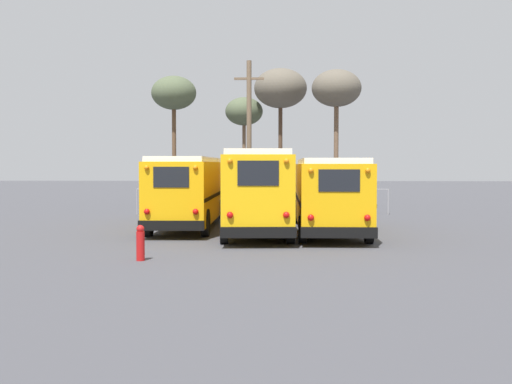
% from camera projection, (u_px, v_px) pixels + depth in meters
% --- Properties ---
extents(ground_plane, '(160.00, 160.00, 0.00)m').
position_uv_depth(ground_plane, '(256.00, 229.00, 27.53)').
color(ground_plane, '#424247').
extents(school_bus_0, '(2.58, 10.97, 3.08)m').
position_uv_depth(school_bus_0, '(190.00, 189.00, 28.66)').
color(school_bus_0, '#E5A00C').
rests_on(school_bus_0, ground).
extents(school_bus_1, '(3.11, 10.83, 3.31)m').
position_uv_depth(school_bus_1, '(255.00, 188.00, 26.31)').
color(school_bus_1, '#EAAA0F').
rests_on(school_bus_1, ground).
extents(school_bus_2, '(2.65, 10.25, 3.00)m').
position_uv_depth(school_bus_2, '(328.00, 192.00, 26.22)').
color(school_bus_2, '#E5A00C').
rests_on(school_bus_2, ground).
extents(utility_pole, '(1.80, 0.30, 9.03)m').
position_uv_depth(utility_pole, '(249.00, 133.00, 38.76)').
color(utility_pole, brown).
rests_on(utility_pole, ground).
extents(bare_tree_0, '(3.11, 3.11, 8.72)m').
position_uv_depth(bare_tree_0, '(336.00, 90.00, 40.14)').
color(bare_tree_0, brown).
rests_on(bare_tree_0, ground).
extents(bare_tree_1, '(3.54, 3.54, 9.21)m').
position_uv_depth(bare_tree_1, '(280.00, 89.00, 42.96)').
color(bare_tree_1, '#473323').
rests_on(bare_tree_1, ground).
extents(bare_tree_2, '(3.01, 3.01, 8.71)m').
position_uv_depth(bare_tree_2, '(174.00, 94.00, 42.97)').
color(bare_tree_2, brown).
rests_on(bare_tree_2, ground).
extents(bare_tree_3, '(2.60, 2.60, 7.42)m').
position_uv_depth(bare_tree_3, '(244.00, 113.00, 44.30)').
color(bare_tree_3, brown).
rests_on(bare_tree_3, ground).
extents(fence_line, '(14.05, 0.06, 1.42)m').
position_uv_depth(fence_line, '(262.00, 197.00, 35.62)').
color(fence_line, '#939399').
rests_on(fence_line, ground).
extents(fire_hydrant, '(0.24, 0.24, 1.03)m').
position_uv_depth(fire_hydrant, '(140.00, 243.00, 18.48)').
color(fire_hydrant, '#B21414').
rests_on(fire_hydrant, ground).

